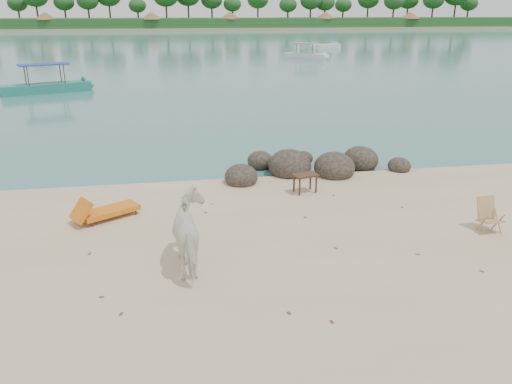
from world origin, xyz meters
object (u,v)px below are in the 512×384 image
at_px(cow, 193,235).
at_px(boat_near, 44,69).
at_px(boulders, 312,166).
at_px(lounge_chair, 110,209).
at_px(side_table, 305,184).
at_px(deck_chair, 491,217).

bearing_deg(cow, boat_near, -78.82).
height_order(boulders, lounge_chair, boulders).
height_order(cow, boat_near, boat_near).
height_order(boulders, side_table, boulders).
distance_m(boulders, lounge_chair, 6.83).
bearing_deg(boat_near, side_table, -83.71).
bearing_deg(side_table, boat_near, 103.44).
height_order(boulders, cow, cow).
relative_size(cow, lounge_chair, 0.99).
xyz_separation_m(side_table, lounge_chair, (-5.44, -1.00, -0.00)).
distance_m(cow, side_table, 5.30).
distance_m(boulders, cow, 7.27).
bearing_deg(boulders, boat_near, 122.41).
bearing_deg(cow, lounge_chair, -63.19).
xyz_separation_m(boulders, lounge_chair, (-6.18, -2.90, 0.06)).
distance_m(side_table, lounge_chair, 5.53).
height_order(side_table, lounge_chair, side_table).
bearing_deg(side_table, deck_chair, -58.02).
relative_size(side_table, lounge_chair, 0.38).
bearing_deg(boat_near, boulders, -79.86).
relative_size(boulders, lounge_chair, 3.44).
bearing_deg(boulders, lounge_chair, -154.86).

